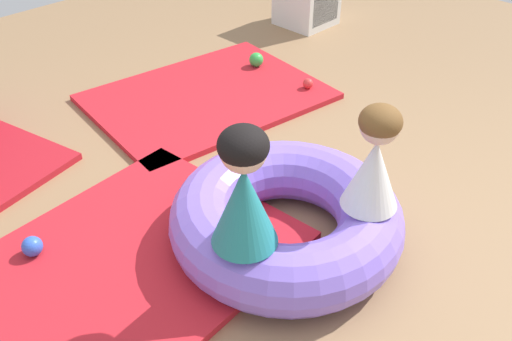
{
  "coord_description": "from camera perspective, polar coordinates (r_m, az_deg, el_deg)",
  "views": [
    {
      "loc": [
        -1.67,
        -1.26,
        1.9
      ],
      "look_at": [
        -0.12,
        0.26,
        0.34
      ],
      "focal_mm": 39.4,
      "sensor_mm": 36.0,
      "label": 1
    }
  ],
  "objects": [
    {
      "name": "child_in_white",
      "position": [
        2.43,
        11.98,
        1.14
      ],
      "size": [
        0.27,
        0.27,
        0.5
      ],
      "rotation": [
        0.0,
        0.0,
        4.79
      ],
      "color": "white",
      "rests_on": "inflatable_cushion"
    },
    {
      "name": "play_ball_teal",
      "position": [
        2.55,
        -1.35,
        -9.8
      ],
      "size": [
        0.09,
        0.09,
        0.09
      ],
      "primitive_type": "sphere",
      "color": "teal",
      "rests_on": "gym_mat_far_left"
    },
    {
      "name": "child_in_teal",
      "position": [
        2.17,
        -1.23,
        -1.93
      ],
      "size": [
        0.39,
        0.39,
        0.54
      ],
      "rotation": [
        0.0,
        0.0,
        0.93
      ],
      "color": "teal",
      "rests_on": "inflatable_cushion"
    },
    {
      "name": "play_ball_red",
      "position": [
        4.04,
        5.3,
        8.79
      ],
      "size": [
        0.07,
        0.07,
        0.07
      ],
      "primitive_type": "sphere",
      "color": "red",
      "rests_on": "gym_mat_far_right"
    },
    {
      "name": "ground_plane",
      "position": [
        2.82,
        5.51,
        -6.77
      ],
      "size": [
        8.0,
        8.0,
        0.0
      ],
      "primitive_type": "plane",
      "color": "#93704C"
    },
    {
      "name": "play_ball_blue",
      "position": [
        2.84,
        -21.77,
        -7.16
      ],
      "size": [
        0.1,
        0.1,
        0.1
      ],
      "primitive_type": "sphere",
      "color": "blue",
      "rests_on": "gym_mat_far_left"
    },
    {
      "name": "gym_mat_far_left",
      "position": [
        2.71,
        -13.73,
        -9.63
      ],
      "size": [
        1.66,
        1.28,
        0.04
      ],
      "primitive_type": "cube",
      "rotation": [
        0.0,
        0.0,
        0.07
      ],
      "color": "red",
      "rests_on": "ground"
    },
    {
      "name": "gym_mat_far_right",
      "position": [
        3.98,
        -4.97,
        7.46
      ],
      "size": [
        1.69,
        1.35,
        0.04
      ],
      "primitive_type": "cube",
      "rotation": [
        0.0,
        0.0,
        -0.14
      ],
      "color": "red",
      "rests_on": "ground"
    },
    {
      "name": "play_ball_green",
      "position": [
        4.34,
        0.03,
        11.19
      ],
      "size": [
        0.11,
        0.11,
        0.11
      ],
      "primitive_type": "sphere",
      "color": "green",
      "rests_on": "gym_mat_far_right"
    },
    {
      "name": "inflatable_cushion",
      "position": [
        2.68,
        3.06,
        -4.89
      ],
      "size": [
        1.11,
        1.11,
        0.31
      ],
      "primitive_type": "torus",
      "color": "#8466E0",
      "rests_on": "ground"
    }
  ]
}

